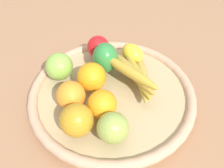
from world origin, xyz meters
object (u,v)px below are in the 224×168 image
(orange_1, at_px, (92,76))
(banana_bunch, at_px, (136,74))
(lemon_0, at_px, (132,53))
(apple_3, at_px, (98,47))
(bell_pepper, at_px, (105,58))
(apple_2, at_px, (77,120))
(orange_0, at_px, (71,95))
(apple_0, at_px, (113,128))
(orange_2, at_px, (102,104))
(apple_1, at_px, (59,66))

(orange_1, relative_size, banana_bunch, 0.41)
(lemon_0, relative_size, apple_3, 1.08)
(bell_pepper, relative_size, apple_2, 1.14)
(orange_0, bearing_deg, banana_bunch, 33.24)
(banana_bunch, bearing_deg, bell_pepper, 153.43)
(lemon_0, bearing_deg, orange_1, -127.95)
(lemon_0, height_order, apple_2, apple_2)
(lemon_0, height_order, bell_pepper, bell_pepper)
(apple_3, height_order, orange_0, orange_0)
(apple_0, distance_m, apple_3, 0.29)
(banana_bunch, bearing_deg, orange_1, -166.37)
(apple_0, height_order, orange_0, same)
(orange_2, bearing_deg, apple_3, 102.47)
(orange_0, bearing_deg, apple_2, -66.01)
(apple_3, bearing_deg, apple_0, -73.74)
(orange_1, distance_m, apple_3, 0.13)
(bell_pepper, xyz_separation_m, apple_3, (-0.03, 0.06, -0.01))
(apple_2, distance_m, orange_2, 0.07)
(banana_bunch, relative_size, apple_3, 2.78)
(apple_1, bearing_deg, orange_1, -14.82)
(apple_0, distance_m, apple_1, 0.24)
(orange_2, bearing_deg, apple_0, -61.59)
(apple_1, bearing_deg, lemon_0, 27.03)
(orange_1, distance_m, banana_bunch, 0.12)
(bell_pepper, relative_size, apple_1, 1.17)
(orange_1, bearing_deg, bell_pepper, 71.68)
(orange_1, height_order, bell_pepper, bell_pepper)
(lemon_0, height_order, orange_1, orange_1)
(apple_3, bearing_deg, apple_2, -89.80)
(banana_bunch, height_order, orange_0, orange_0)
(banana_bunch, relative_size, apple_2, 2.43)
(apple_0, xyz_separation_m, bell_pepper, (-0.05, 0.22, 0.01))
(apple_3, bearing_deg, apple_1, -129.93)
(apple_1, bearing_deg, bell_pepper, 21.30)
(apple_0, bearing_deg, orange_0, 145.01)
(apple_3, bearing_deg, lemon_0, -4.58)
(apple_1, height_order, apple_3, apple_1)
(banana_bunch, distance_m, orange_0, 0.18)
(orange_1, relative_size, apple_2, 1.00)
(apple_2, relative_size, orange_0, 1.07)
(apple_0, height_order, apple_2, apple_2)
(apple_0, relative_size, apple_3, 1.06)
(apple_2, bearing_deg, apple_0, -5.03)
(bell_pepper, bearing_deg, apple_3, 9.39)
(lemon_0, distance_m, apple_0, 0.27)
(banana_bunch, xyz_separation_m, orange_0, (-0.15, -0.10, 0.00))
(lemon_0, xyz_separation_m, apple_2, (-0.10, -0.26, 0.01))
(apple_2, bearing_deg, banana_bunch, 55.27)
(bell_pepper, relative_size, orange_0, 1.23)
(orange_1, height_order, apple_1, orange_1)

